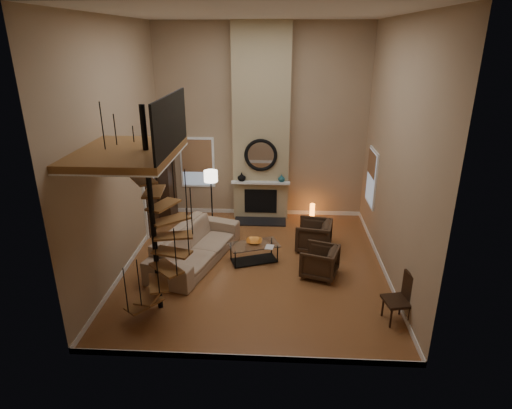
# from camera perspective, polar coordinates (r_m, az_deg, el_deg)

# --- Properties ---
(ground) EXTENTS (6.00, 6.50, 0.01)m
(ground) POSITION_cam_1_polar(r_m,az_deg,el_deg) (10.35, -0.12, -8.08)
(ground) COLOR #A36534
(ground) RESTS_ON ground
(back_wall) EXTENTS (6.00, 0.02, 5.50)m
(back_wall) POSITION_cam_1_polar(r_m,az_deg,el_deg) (12.48, 0.74, 10.57)
(back_wall) COLOR tan
(back_wall) RESTS_ON ground
(front_wall) EXTENTS (6.00, 0.02, 5.50)m
(front_wall) POSITION_cam_1_polar(r_m,az_deg,el_deg) (6.23, -1.87, -0.60)
(front_wall) COLOR tan
(front_wall) RESTS_ON ground
(left_wall) EXTENTS (0.02, 6.50, 5.50)m
(left_wall) POSITION_cam_1_polar(r_m,az_deg,el_deg) (9.94, -17.79, 6.78)
(left_wall) COLOR tan
(left_wall) RESTS_ON ground
(right_wall) EXTENTS (0.02, 6.50, 5.50)m
(right_wall) POSITION_cam_1_polar(r_m,az_deg,el_deg) (9.62, 18.11, 6.28)
(right_wall) COLOR tan
(right_wall) RESTS_ON ground
(ceiling) EXTENTS (6.00, 6.50, 0.01)m
(ceiling) POSITION_cam_1_polar(r_m,az_deg,el_deg) (9.03, -0.15, 23.98)
(ceiling) COLOR silver
(ceiling) RESTS_ON back_wall
(baseboard_back) EXTENTS (6.00, 0.02, 0.12)m
(baseboard_back) POSITION_cam_1_polar(r_m,az_deg,el_deg) (13.24, 0.68, -0.95)
(baseboard_back) COLOR white
(baseboard_back) RESTS_ON ground
(baseboard_front) EXTENTS (6.00, 0.02, 0.12)m
(baseboard_front) POSITION_cam_1_polar(r_m,az_deg,el_deg) (7.66, -1.61, -19.60)
(baseboard_front) COLOR white
(baseboard_front) RESTS_ON ground
(baseboard_left) EXTENTS (0.02, 6.50, 0.12)m
(baseboard_left) POSITION_cam_1_polar(r_m,az_deg,el_deg) (10.89, -16.16, -7.03)
(baseboard_left) COLOR white
(baseboard_left) RESTS_ON ground
(baseboard_right) EXTENTS (0.02, 6.50, 0.12)m
(baseboard_right) POSITION_cam_1_polar(r_m,az_deg,el_deg) (10.60, 16.40, -7.89)
(baseboard_right) COLOR white
(baseboard_right) RESTS_ON ground
(chimney_breast) EXTENTS (1.60, 0.38, 5.50)m
(chimney_breast) POSITION_cam_1_polar(r_m,az_deg,el_deg) (12.30, 0.70, 10.41)
(chimney_breast) COLOR tan
(chimney_breast) RESTS_ON ground
(hearth) EXTENTS (1.50, 0.60, 0.04)m
(hearth) POSITION_cam_1_polar(r_m,az_deg,el_deg) (12.64, 0.55, -2.26)
(hearth) COLOR black
(hearth) RESTS_ON ground
(firebox) EXTENTS (0.95, 0.02, 0.72)m
(firebox) POSITION_cam_1_polar(r_m,az_deg,el_deg) (12.71, 0.62, 0.45)
(firebox) COLOR black
(firebox) RESTS_ON chimney_breast
(mantel) EXTENTS (1.70, 0.18, 0.06)m
(mantel) POSITION_cam_1_polar(r_m,az_deg,el_deg) (12.43, 0.61, 2.90)
(mantel) COLOR white
(mantel) RESTS_ON chimney_breast
(mirror_frame) EXTENTS (0.94, 0.10, 0.94)m
(mirror_frame) POSITION_cam_1_polar(r_m,az_deg,el_deg) (12.26, 0.64, 6.54)
(mirror_frame) COLOR black
(mirror_frame) RESTS_ON chimney_breast
(mirror_disc) EXTENTS (0.80, 0.01, 0.80)m
(mirror_disc) POSITION_cam_1_polar(r_m,az_deg,el_deg) (12.27, 0.64, 6.55)
(mirror_disc) COLOR white
(mirror_disc) RESTS_ON chimney_breast
(vase_left) EXTENTS (0.24, 0.24, 0.25)m
(vase_left) POSITION_cam_1_polar(r_m,az_deg,el_deg) (12.46, -1.91, 3.68)
(vase_left) COLOR black
(vase_left) RESTS_ON mantel
(vase_right) EXTENTS (0.20, 0.20, 0.21)m
(vase_right) POSITION_cam_1_polar(r_m,az_deg,el_deg) (12.42, 3.39, 3.50)
(vase_right) COLOR #1A515B
(vase_right) RESTS_ON mantel
(window_back) EXTENTS (1.02, 0.06, 1.52)m
(window_back) POSITION_cam_1_polar(r_m,az_deg,el_deg) (12.93, -7.77, 5.63)
(window_back) COLOR white
(window_back) RESTS_ON back_wall
(window_right) EXTENTS (0.06, 1.02, 1.52)m
(window_right) POSITION_cam_1_polar(r_m,az_deg,el_deg) (11.79, 15.06, 3.56)
(window_right) COLOR white
(window_right) RESTS_ON right_wall
(entry_door) EXTENTS (0.10, 1.05, 2.16)m
(entry_door) POSITION_cam_1_polar(r_m,az_deg,el_deg) (12.04, -13.80, 1.14)
(entry_door) COLOR white
(entry_door) RESTS_ON ground
(loft) EXTENTS (1.70, 2.20, 1.09)m
(loft) POSITION_cam_1_polar(r_m,az_deg,el_deg) (7.87, -16.09, 6.96)
(loft) COLOR brown
(loft) RESTS_ON left_wall
(spiral_stair) EXTENTS (1.47, 1.47, 4.06)m
(spiral_stair) POSITION_cam_1_polar(r_m,az_deg,el_deg) (8.26, -13.33, -2.79)
(spiral_stair) COLOR black
(spiral_stair) RESTS_ON ground
(hutch) EXTENTS (0.41, 0.87, 1.94)m
(hutch) POSITION_cam_1_polar(r_m,az_deg,el_deg) (12.94, -11.83, 2.25)
(hutch) COLOR black
(hutch) RESTS_ON ground
(sofa) EXTENTS (1.93, 3.10, 0.85)m
(sofa) POSITION_cam_1_polar(r_m,az_deg,el_deg) (10.50, -8.08, -5.39)
(sofa) COLOR tan
(sofa) RESTS_ON ground
(armchair_near) EXTENTS (1.02, 1.00, 0.79)m
(armchair_near) POSITION_cam_1_polar(r_m,az_deg,el_deg) (11.06, 8.07, -4.17)
(armchair_near) COLOR #3D2A1C
(armchair_near) RESTS_ON ground
(armchair_far) EXTENTS (0.98, 0.97, 0.71)m
(armchair_far) POSITION_cam_1_polar(r_m,az_deg,el_deg) (9.86, 8.82, -7.55)
(armchair_far) COLOR #3D2A1C
(armchair_far) RESTS_ON ground
(coffee_table) EXTENTS (1.30, 0.95, 0.44)m
(coffee_table) POSITION_cam_1_polar(r_m,az_deg,el_deg) (10.40, -0.26, -6.12)
(coffee_table) COLOR silver
(coffee_table) RESTS_ON ground
(bowl) EXTENTS (0.39, 0.39, 0.10)m
(bowl) POSITION_cam_1_polar(r_m,az_deg,el_deg) (10.34, -0.25, -4.95)
(bowl) COLOR orange
(bowl) RESTS_ON coffee_table
(book) EXTENTS (0.24, 0.29, 0.03)m
(book) POSITION_cam_1_polar(r_m,az_deg,el_deg) (10.17, 1.66, -5.67)
(book) COLOR gray
(book) RESTS_ON coffee_table
(floor_lamp) EXTENTS (0.38, 0.38, 1.70)m
(floor_lamp) POSITION_cam_1_polar(r_m,az_deg,el_deg) (11.81, -5.98, 3.13)
(floor_lamp) COLOR black
(floor_lamp) RESTS_ON ground
(accent_lamp) EXTENTS (0.15, 0.15, 0.52)m
(accent_lamp) POSITION_cam_1_polar(r_m,az_deg,el_deg) (12.80, 7.44, -1.02)
(accent_lamp) COLOR orange
(accent_lamp) RESTS_ON ground
(side_chair) EXTENTS (0.57, 0.57, 1.01)m
(side_chair) POSITION_cam_1_polar(r_m,az_deg,el_deg) (8.70, 18.77, -11.49)
(side_chair) COLOR black
(side_chair) RESTS_ON ground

